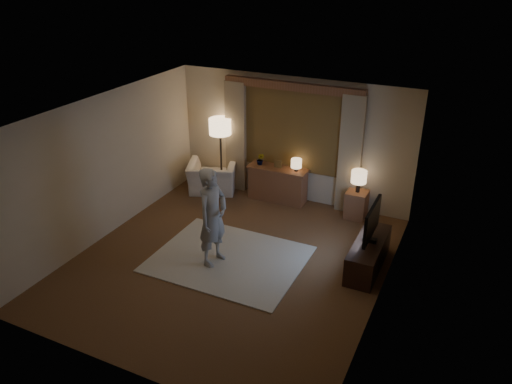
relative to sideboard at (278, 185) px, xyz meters
The scene contains 13 objects.
room 2.24m from the sideboard, 84.26° to the right, with size 5.04×5.54×2.64m.
rug 2.50m from the sideboard, 86.61° to the right, with size 2.50×2.00×0.02m, color beige.
sideboard is the anchor object (origin of this frame).
picture_frame 0.45m from the sideboard, ahead, with size 0.16×0.02×0.20m, color brown.
plant 0.64m from the sideboard, behind, with size 0.17×0.13×0.30m, color #999999.
table_lamp_sideboard 0.68m from the sideboard, ahead, with size 0.22×0.22×0.30m.
floor_lamp 1.68m from the sideboard, behind, with size 0.47×0.47×1.61m.
armchair 1.47m from the sideboard, behind, with size 1.02×0.89×0.66m, color #F2E0C7.
side_table 1.71m from the sideboard, ahead, with size 0.40×0.40×0.56m, color brown.
table_lamp_side 1.78m from the sideboard, ahead, with size 0.30×0.30×0.44m.
tv_stand 2.89m from the sideboard, 35.60° to the right, with size 0.45×1.40×0.50m, color black.
tv 2.93m from the sideboard, 35.62° to the right, with size 0.22×0.92×0.66m.
person 2.69m from the sideboard, 90.70° to the right, with size 0.62×0.41×1.70m, color #9E9A92.
Camera 1 is at (3.46, -6.29, 4.75)m, focal length 35.00 mm.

